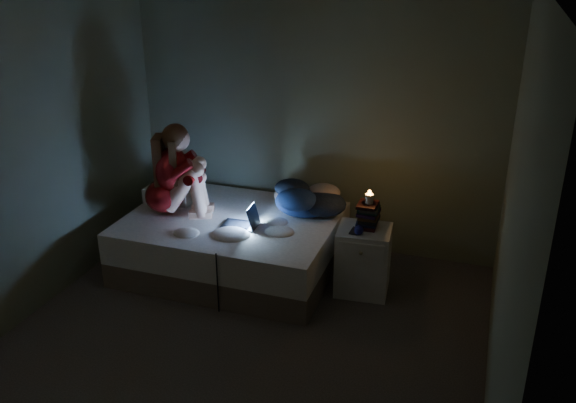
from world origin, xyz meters
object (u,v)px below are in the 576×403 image
at_px(candle, 369,197).
at_px(phone, 354,231).
at_px(woman, 163,170).
at_px(nightstand, 363,260).
at_px(laptop, 239,215).
at_px(bed, 232,243).

relative_size(candle, phone, 0.57).
distance_m(woman, candle, 1.87).
bearing_deg(candle, woman, -174.65).
relative_size(woman, nightstand, 1.45).
relative_size(laptop, nightstand, 0.52).
height_order(woman, laptop, woman).
relative_size(bed, candle, 23.64).
bearing_deg(bed, nightstand, -0.23).
relative_size(woman, candle, 10.83).
xyz_separation_m(woman, laptop, (0.75, -0.03, -0.32)).
bearing_deg(nightstand, phone, -142.00).
bearing_deg(phone, bed, -176.28).
distance_m(bed, woman, 0.93).
bearing_deg(woman, candle, -13.61).
bearing_deg(woman, laptop, -21.42).
xyz_separation_m(laptop, nightstand, (1.10, 0.14, -0.33)).
bearing_deg(phone, candle, 64.60).
bearing_deg(candle, nightstand, -100.24).
height_order(laptop, candle, candle).
relative_size(bed, laptop, 6.10).
relative_size(bed, woman, 2.18).
height_order(bed, nightstand, nightstand).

